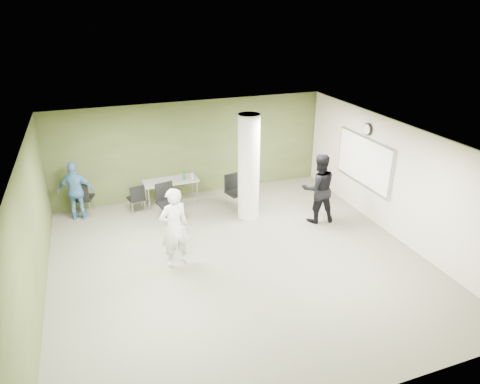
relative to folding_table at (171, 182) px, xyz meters
name	(u,v)px	position (x,y,z in m)	size (l,w,h in m)	color
floor	(238,261)	(0.77, -3.47, -0.67)	(8.00, 8.00, 0.00)	#5C5A48
ceiling	(238,141)	(0.77, -3.47, 2.13)	(8.00, 8.00, 0.00)	white
wall_back	(192,149)	(0.77, 0.53, 0.73)	(8.00, 0.02, 2.80)	#3F4D24
wall_left	(31,237)	(-3.23, -3.47, 0.73)	(0.02, 8.00, 2.80)	#3F4D24
wall_right_cream	(395,180)	(4.77, -3.47, 0.73)	(0.02, 8.00, 2.80)	beige
column	(249,167)	(1.77, -1.47, 0.73)	(0.56, 0.56, 2.80)	silver
whiteboard	(363,161)	(4.69, -2.27, 0.83)	(0.05, 2.30, 1.30)	silver
wall_clock	(367,129)	(4.69, -2.27, 1.68)	(0.06, 0.32, 0.32)	black
folding_table	(171,182)	(0.00, 0.00, 0.00)	(1.54, 0.71, 0.97)	gray
wastebasket	(174,197)	(0.05, 0.10, -0.52)	(0.27, 0.27, 0.32)	#4C4C4C
chair_back_left	(82,196)	(-2.40, 0.09, -0.11)	(0.61, 0.61, 0.97)	black
chair_back_right	(137,197)	(-1.02, -0.29, -0.19)	(0.49, 0.49, 0.84)	black
chair_table_left	(167,199)	(-0.32, -0.93, -0.08)	(0.60, 0.60, 1.01)	black
chair_table_right	(234,188)	(1.59, -0.83, -0.10)	(0.59, 0.59, 0.98)	black
woman_white	(174,228)	(-0.56, -3.11, 0.23)	(0.66, 0.44, 1.82)	silver
man_black	(319,188)	(3.36, -2.33, 0.25)	(0.90, 0.70, 1.85)	black
man_blue	(76,191)	(-2.52, -0.07, 0.12)	(0.93, 0.39, 1.59)	teal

